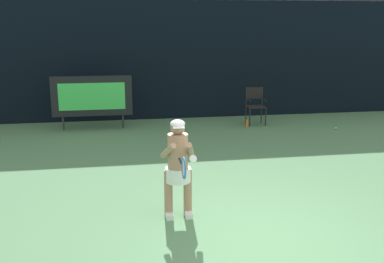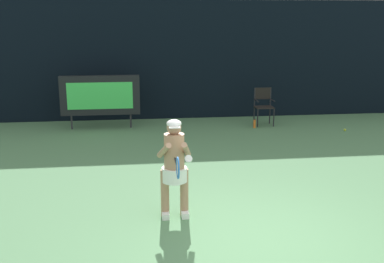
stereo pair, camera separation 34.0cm
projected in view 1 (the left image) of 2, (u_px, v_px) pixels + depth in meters
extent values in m
cube|color=#517F54|center=(265.00, 243.00, 6.23)|extent=(18.00, 22.00, 0.02)
cube|color=black|center=(179.00, 60.00, 13.95)|extent=(18.00, 0.12, 3.60)
cube|color=black|center=(92.00, 96.00, 12.60)|extent=(2.20, 0.20, 1.10)
cube|color=#3DD254|center=(92.00, 97.00, 12.50)|extent=(1.80, 0.01, 0.75)
cylinder|color=#2D2D33|center=(63.00, 123.00, 12.64)|extent=(0.05, 0.05, 0.40)
cylinder|color=#2D2D33|center=(123.00, 121.00, 12.91)|extent=(0.05, 0.05, 0.40)
cylinder|color=black|center=(250.00, 118.00, 13.11)|extent=(0.04, 0.04, 0.52)
cylinder|color=black|center=(266.00, 117.00, 13.19)|extent=(0.04, 0.04, 0.52)
cylinder|color=black|center=(246.00, 115.00, 13.50)|extent=(0.04, 0.04, 0.52)
cylinder|color=black|center=(261.00, 114.00, 13.58)|extent=(0.04, 0.04, 0.52)
cube|color=black|center=(256.00, 107.00, 13.28)|extent=(0.52, 0.44, 0.03)
cylinder|color=black|center=(246.00, 97.00, 13.38)|extent=(0.04, 0.04, 0.56)
cylinder|color=black|center=(262.00, 96.00, 13.45)|extent=(0.04, 0.04, 0.56)
cube|color=black|center=(254.00, 93.00, 13.39)|extent=(0.48, 0.02, 0.34)
cylinder|color=black|center=(248.00, 100.00, 13.20)|extent=(0.04, 0.44, 0.04)
cylinder|color=black|center=(264.00, 100.00, 13.27)|extent=(0.04, 0.44, 0.04)
cylinder|color=orange|center=(247.00, 123.00, 13.02)|extent=(0.07, 0.07, 0.24)
cylinder|color=black|center=(247.00, 119.00, 12.99)|extent=(0.03, 0.03, 0.03)
cube|color=white|center=(169.00, 215.00, 7.01)|extent=(0.11, 0.26, 0.09)
cube|color=white|center=(188.00, 214.00, 7.06)|extent=(0.11, 0.26, 0.09)
cylinder|color=#A37A5B|center=(168.00, 194.00, 6.98)|extent=(0.13, 0.13, 0.75)
cylinder|color=#A37A5B|center=(188.00, 192.00, 7.03)|extent=(0.13, 0.13, 0.75)
cylinder|color=white|center=(178.00, 175.00, 6.93)|extent=(0.39, 0.39, 0.22)
cylinder|color=#A37A5B|center=(178.00, 152.00, 6.85)|extent=(0.31, 0.31, 0.56)
sphere|color=#A37A5B|center=(178.00, 128.00, 6.76)|extent=(0.22, 0.22, 0.22)
ellipsoid|color=white|center=(178.00, 124.00, 6.75)|extent=(0.22, 0.22, 0.12)
cube|color=white|center=(179.00, 127.00, 6.66)|extent=(0.17, 0.12, 0.02)
cylinder|color=#A37A5B|center=(168.00, 151.00, 6.65)|extent=(0.20, 0.49, 0.34)
cylinder|color=#A37A5B|center=(190.00, 150.00, 6.70)|extent=(0.20, 0.49, 0.34)
cylinder|color=white|center=(193.00, 159.00, 6.61)|extent=(0.13, 0.12, 0.12)
cylinder|color=black|center=(181.00, 161.00, 6.54)|extent=(0.03, 0.28, 0.03)
torus|color=blue|center=(184.00, 168.00, 6.25)|extent=(0.02, 0.31, 0.31)
ellipsoid|color=silver|center=(184.00, 168.00, 6.25)|extent=(0.01, 0.26, 0.26)
sphere|color=#CCDB3D|center=(336.00, 128.00, 12.78)|extent=(0.07, 0.07, 0.07)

